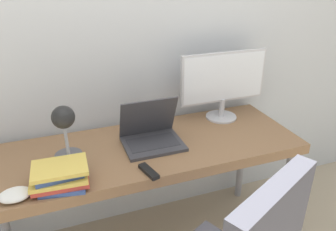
{
  "coord_description": "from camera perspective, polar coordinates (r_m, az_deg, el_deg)",
  "views": [
    {
      "loc": [
        -0.42,
        -1.22,
        1.68
      ],
      "look_at": [
        0.13,
        0.28,
        0.93
      ],
      "focal_mm": 35.0,
      "sensor_mm": 36.0,
      "label": 1
    }
  ],
  "objects": [
    {
      "name": "monitor",
      "position": [
        2.09,
        9.64,
        5.86
      ],
      "size": [
        0.57,
        0.2,
        0.44
      ],
      "color": "#B7B7BC",
      "rests_on": "desk"
    },
    {
      "name": "desk",
      "position": [
        1.87,
        -4.14,
        -7.08
      ],
      "size": [
        1.77,
        0.61,
        0.75
      ],
      "color": "brown",
      "rests_on": "ground_plane"
    },
    {
      "name": "tv_remote",
      "position": [
        1.61,
        -3.37,
        -9.68
      ],
      "size": [
        0.07,
        0.14,
        0.02
      ],
      "color": "black",
      "rests_on": "desk"
    },
    {
      "name": "wall_back",
      "position": [
        1.98,
        -7.86,
        13.92
      ],
      "size": [
        8.0,
        0.05,
        2.6
      ],
      "color": "silver",
      "rests_on": "ground_plane"
    },
    {
      "name": "desk_lamp",
      "position": [
        1.62,
        -17.58,
        -1.84
      ],
      "size": [
        0.14,
        0.25,
        0.34
      ],
      "color": "#4C4C51",
      "rests_on": "desk"
    },
    {
      "name": "book_stack",
      "position": [
        1.58,
        -18.25,
        -10.01
      ],
      "size": [
        0.26,
        0.21,
        0.1
      ],
      "color": "#334C8C",
      "rests_on": "desk"
    },
    {
      "name": "game_controller",
      "position": [
        1.59,
        -25.11,
        -12.39
      ],
      "size": [
        0.14,
        0.11,
        0.04
      ],
      "color": "white",
      "rests_on": "desk"
    },
    {
      "name": "laptop",
      "position": [
        1.83,
        -2.92,
        -3.37
      ],
      "size": [
        0.32,
        0.26,
        0.26
      ],
      "color": "#38383D",
      "rests_on": "desk"
    }
  ]
}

